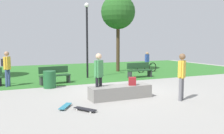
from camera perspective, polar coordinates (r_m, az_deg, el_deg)
The scene contains 15 objects.
ground_plane at distance 10.63m, azimuth 2.08°, elevation -5.87°, with size 28.00×28.00×0.00m, color gray.
grass_lawn at distance 18.21m, azimuth -9.21°, elevation -0.94°, with size 26.60×11.71×0.01m, color #2D6B28.
concrete_ledge at distance 9.26m, azimuth 2.03°, elevation -6.07°, with size 2.46×0.72×0.50m, color gray.
backpack_on_ledge at distance 9.30m, azimuth 4.95°, elevation -3.46°, with size 0.28×0.20×0.32m, color maroon.
skater_performing_trick at distance 9.16m, azimuth 16.60°, elevation -1.39°, with size 0.38×0.34×1.78m.
skater_watching at distance 8.95m, azimuth -3.24°, elevation -1.33°, with size 0.38×0.34×1.77m.
skateboard_by_ledge at distance 7.67m, azimuth -6.57°, elevation -10.12°, with size 0.62×0.77×0.08m.
skateboard_spare at distance 8.11m, azimuth -11.27°, elevation -9.29°, with size 0.59×0.78×0.08m.
park_bench_far_left at distance 14.78m, azimuth 6.65°, elevation -0.65°, with size 1.62×0.53×0.91m.
park_bench_near_path at distance 12.80m, azimuth -13.78°, elevation -1.82°, with size 1.65×0.69×0.91m.
tree_young_birch at distance 17.76m, azimuth 1.48°, elevation 13.12°, with size 2.53×2.53×5.68m.
lamp_post at distance 14.49m, azimuth -6.09°, elevation 8.18°, with size 0.28×0.28×4.56m.
trash_bin at distance 11.68m, azimuth -14.94°, elevation -2.94°, with size 0.60×0.60×0.82m, color #1E592D.
pedestrian_with_backpack at distance 12.69m, azimuth -24.22°, elevation 0.36°, with size 0.44×0.43×1.75m.
cyclist_on_bicycle at distance 17.39m, azimuth 8.50°, elevation 0.83°, with size 1.81×0.32×1.52m.
Camera 1 is at (-4.56, -9.35, 2.19)m, focal length 37.61 mm.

